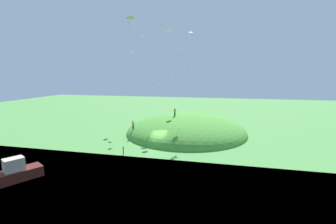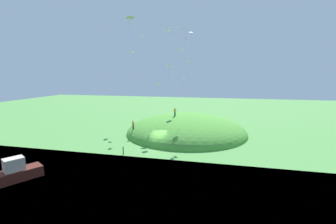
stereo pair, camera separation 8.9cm
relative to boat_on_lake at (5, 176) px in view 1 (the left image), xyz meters
name	(u,v)px [view 1 (the left image)]	position (x,y,z in m)	size (l,w,h in m)	color
ground_plane	(158,146)	(15.54, -12.25, -0.80)	(160.00, 160.00, 0.00)	#4C8A41
grass_hill	(186,133)	(25.22, -15.45, -0.80)	(23.17, 23.22, 7.28)	#4A9335
boat_on_lake	(5,176)	(0.00, 0.00, 0.00)	(7.32, 5.31, 4.23)	#491C15
person_walking_path	(175,111)	(23.59, -13.48, 3.73)	(0.63, 0.63, 1.58)	#1D374B
person_watching_kites	(133,124)	(19.51, -6.62, 1.76)	(0.51, 0.51, 1.64)	black
kite_0	(132,53)	(30.34, -2.54, 15.26)	(1.04, 0.73, 2.11)	silver
kite_1	(169,28)	(21.43, -12.82, 18.28)	(0.74, 0.68, 1.17)	silver
kite_2	(159,85)	(20.38, -11.30, 8.76)	(1.10, 1.02, 1.96)	white
kite_3	(139,44)	(30.40, -4.06, 17.03)	(0.95, 0.94, 1.42)	silver
kite_4	(181,50)	(30.85, -13.33, 15.59)	(1.12, 1.08, 1.95)	silver
kite_5	(162,19)	(18.94, -12.21, 19.19)	(0.60, 0.74, 1.19)	white
kite_6	(130,18)	(16.30, -7.89, 19.02)	(1.11, 1.30, 2.05)	silver
kite_7	(169,31)	(30.67, -10.80, 19.59)	(0.93, 1.05, 1.78)	white
kite_8	(189,62)	(22.38, -16.14, 12.67)	(0.75, 0.78, 1.19)	white
kite_9	(185,30)	(18.24, -16.04, 17.34)	(1.06, 1.03, 1.98)	white
kite_10	(142,37)	(28.08, -5.74, 18.08)	(0.78, 0.55, 1.74)	white
kite_11	(184,79)	(19.21, -15.80, 9.75)	(0.78, 0.59, 1.26)	white
kite_12	(191,33)	(29.49, -15.53, 18.72)	(0.77, 0.91, 2.24)	white
kite_13	(170,66)	(19.60, -13.32, 11.88)	(0.76, 0.93, 1.83)	silver
mooring_post	(123,151)	(10.87, -8.47, -0.21)	(0.14, 0.14, 1.18)	brown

